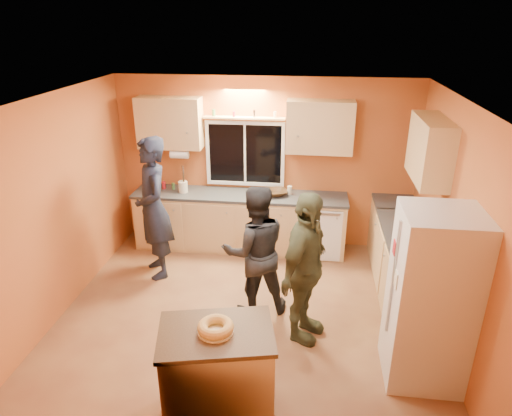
# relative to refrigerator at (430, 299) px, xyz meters

# --- Properties ---
(ground) EXTENTS (4.50, 4.50, 0.00)m
(ground) POSITION_rel_refrigerator_xyz_m (-1.89, 0.80, -0.90)
(ground) COLOR brown
(ground) RESTS_ON ground
(room_shell) EXTENTS (4.54, 4.04, 2.61)m
(room_shell) POSITION_rel_refrigerator_xyz_m (-1.77, 1.21, 0.72)
(room_shell) COLOR #BC5F30
(room_shell) RESTS_ON ground
(back_counter) EXTENTS (4.23, 0.62, 0.90)m
(back_counter) POSITION_rel_refrigerator_xyz_m (-1.88, 2.50, -0.45)
(back_counter) COLOR tan
(back_counter) RESTS_ON ground
(right_counter) EXTENTS (0.62, 1.84, 0.90)m
(right_counter) POSITION_rel_refrigerator_xyz_m (0.06, 1.30, -0.45)
(right_counter) COLOR tan
(right_counter) RESTS_ON ground
(refrigerator) EXTENTS (0.72, 0.70, 1.80)m
(refrigerator) POSITION_rel_refrigerator_xyz_m (0.00, 0.00, 0.00)
(refrigerator) COLOR silver
(refrigerator) RESTS_ON ground
(island) EXTENTS (1.09, 0.86, 0.94)m
(island) POSITION_rel_refrigerator_xyz_m (-1.92, -0.78, -0.42)
(island) COLOR tan
(island) RESTS_ON ground
(bundt_pastry) EXTENTS (0.31, 0.31, 0.09)m
(bundt_pastry) POSITION_rel_refrigerator_xyz_m (-1.92, -0.78, 0.09)
(bundt_pastry) COLOR tan
(bundt_pastry) RESTS_ON island
(person_left) EXTENTS (0.77, 0.86, 1.97)m
(person_left) POSITION_rel_refrigerator_xyz_m (-3.27, 1.60, 0.09)
(person_left) COLOR black
(person_left) RESTS_ON ground
(person_center) EXTENTS (0.95, 0.84, 1.64)m
(person_center) POSITION_rel_refrigerator_xyz_m (-1.80, 0.89, -0.08)
(person_center) COLOR black
(person_center) RESTS_ON ground
(person_right) EXTENTS (0.77, 1.11, 1.75)m
(person_right) POSITION_rel_refrigerator_xyz_m (-1.20, 0.45, -0.02)
(person_right) COLOR #343823
(person_right) RESTS_ON ground
(mixing_bowl) EXTENTS (0.42, 0.42, 0.08)m
(mixing_bowl) POSITION_rel_refrigerator_xyz_m (-1.69, 2.53, 0.04)
(mixing_bowl) COLOR black
(mixing_bowl) RESTS_ON back_counter
(utensil_crock) EXTENTS (0.14, 0.14, 0.17)m
(utensil_crock) POSITION_rel_refrigerator_xyz_m (-3.10, 2.48, 0.09)
(utensil_crock) COLOR beige
(utensil_crock) RESTS_ON back_counter
(potted_plant) EXTENTS (0.25, 0.22, 0.27)m
(potted_plant) POSITION_rel_refrigerator_xyz_m (0.07, 1.03, 0.13)
(potted_plant) COLOR gray
(potted_plant) RESTS_ON right_counter
(red_box) EXTENTS (0.19, 0.17, 0.07)m
(red_box) POSITION_rel_refrigerator_xyz_m (0.03, 1.45, 0.04)
(red_box) COLOR #AE1A22
(red_box) RESTS_ON right_counter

